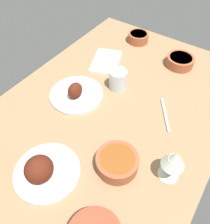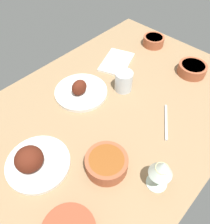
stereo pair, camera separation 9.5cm
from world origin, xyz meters
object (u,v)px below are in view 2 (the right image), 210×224
(wine_glass, at_px, (162,169))
(plate_far_side, at_px, (81,91))
(bowl_soup, at_px, (106,163))
(bowl_cream, at_px, (192,69))
(fork_loose, at_px, (166,122))
(folded_napkin, at_px, (117,62))
(plate_near_viewer, at_px, (34,161))
(water_tumbler, at_px, (124,81))
(bowl_potatoes, at_px, (154,41))

(wine_glass, bearing_deg, plate_far_side, -103.16)
(bowl_soup, height_order, bowl_cream, bowl_soup)
(bowl_soup, bearing_deg, fork_loose, 172.77)
(bowl_cream, height_order, folded_napkin, bowl_cream)
(bowl_cream, bearing_deg, plate_near_viewer, -9.57)
(bowl_cream, xyz_separation_m, water_tumbler, (0.32, -0.17, 0.02))
(plate_far_side, bearing_deg, water_tumbler, 143.03)
(plate_far_side, height_order, bowl_cream, plate_far_side)
(bowl_potatoes, bearing_deg, fork_loose, 41.08)
(bowl_cream, relative_size, wine_glass, 0.97)
(bowl_potatoes, height_order, water_tumbler, water_tumbler)
(bowl_potatoes, distance_m, fork_loose, 0.56)
(bowl_soup, xyz_separation_m, wine_glass, (-0.07, 0.16, 0.07))
(folded_napkin, distance_m, fork_loose, 0.43)
(bowl_cream, xyz_separation_m, wine_glass, (0.59, 0.21, 0.07))
(plate_near_viewer, distance_m, bowl_potatoes, 0.91)
(plate_near_viewer, bearing_deg, water_tumbler, -176.44)
(bowl_cream, height_order, wine_glass, wine_glass)
(bowl_potatoes, xyz_separation_m, fork_loose, (0.42, 0.37, -0.02))
(wine_glass, height_order, folded_napkin, wine_glass)
(water_tumbler, bearing_deg, bowl_cream, 151.54)
(bowl_soup, xyz_separation_m, bowl_potatoes, (-0.73, -0.33, -0.00))
(bowl_potatoes, relative_size, folded_napkin, 0.58)
(plate_near_viewer, distance_m, folded_napkin, 0.66)
(fork_loose, bearing_deg, plate_far_side, 74.30)
(bowl_potatoes, bearing_deg, folded_napkin, -8.53)
(folded_napkin, relative_size, fork_loose, 1.10)
(plate_far_side, xyz_separation_m, bowl_cream, (-0.47, 0.29, 0.01))
(bowl_potatoes, bearing_deg, plate_far_side, -0.83)
(folded_napkin, bearing_deg, plate_far_side, 6.46)
(plate_near_viewer, distance_m, bowl_soup, 0.25)
(wine_glass, bearing_deg, water_tumbler, -125.78)
(wine_glass, relative_size, folded_napkin, 0.71)
(plate_far_side, distance_m, bowl_soup, 0.38)
(wine_glass, bearing_deg, bowl_soup, -66.16)
(bowl_cream, xyz_separation_m, folded_napkin, (0.19, -0.32, -0.02))
(plate_far_side, height_order, folded_napkin, plate_far_side)
(bowl_potatoes, height_order, wine_glass, wine_glass)
(plate_far_side, xyz_separation_m, bowl_soup, (0.19, 0.33, 0.01))
(bowl_potatoes, relative_size, wine_glass, 0.82)
(bowl_soup, relative_size, water_tumbler, 1.58)
(water_tumbler, xyz_separation_m, fork_loose, (0.03, 0.26, -0.04))
(bowl_soup, bearing_deg, plate_far_side, -119.27)
(plate_far_side, bearing_deg, bowl_cream, 148.54)
(bowl_cream, height_order, fork_loose, bowl_cream)
(wine_glass, bearing_deg, plate_near_viewer, -55.39)
(plate_near_viewer, xyz_separation_m, folded_napkin, (-0.63, -0.18, -0.03))
(bowl_soup, distance_m, bowl_potatoes, 0.80)
(wine_glass, bearing_deg, folded_napkin, -126.93)
(plate_near_viewer, xyz_separation_m, bowl_soup, (-0.17, 0.18, -0.00))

